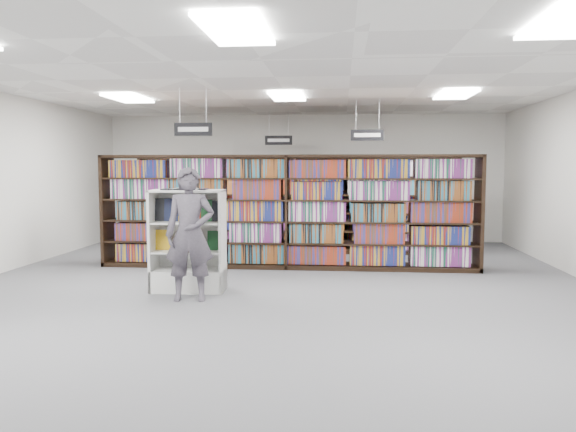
# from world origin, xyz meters

# --- Properties ---
(floor) EXTENTS (12.00, 12.00, 0.00)m
(floor) POSITION_xyz_m (0.00, 0.00, 0.00)
(floor) COLOR #49484D
(floor) RESTS_ON ground
(ceiling) EXTENTS (10.00, 12.00, 0.10)m
(ceiling) POSITION_xyz_m (0.00, 0.00, 3.20)
(ceiling) COLOR silver
(ceiling) RESTS_ON wall_back
(wall_back) EXTENTS (10.00, 0.10, 3.20)m
(wall_back) POSITION_xyz_m (0.00, 6.00, 1.60)
(wall_back) COLOR silver
(wall_back) RESTS_ON ground
(wall_front) EXTENTS (10.00, 0.10, 3.20)m
(wall_front) POSITION_xyz_m (0.00, -6.00, 1.60)
(wall_front) COLOR silver
(wall_front) RESTS_ON ground
(bookshelf_row_near) EXTENTS (7.00, 0.60, 2.10)m
(bookshelf_row_near) POSITION_xyz_m (0.00, 2.00, 1.05)
(bookshelf_row_near) COLOR black
(bookshelf_row_near) RESTS_ON floor
(bookshelf_row_mid) EXTENTS (7.00, 0.60, 2.10)m
(bookshelf_row_mid) POSITION_xyz_m (0.00, 4.00, 1.05)
(bookshelf_row_mid) COLOR black
(bookshelf_row_mid) RESTS_ON floor
(bookshelf_row_far) EXTENTS (7.00, 0.60, 2.10)m
(bookshelf_row_far) POSITION_xyz_m (0.00, 5.70, 1.05)
(bookshelf_row_far) COLOR black
(bookshelf_row_far) RESTS_ON floor
(aisle_sign_left) EXTENTS (0.65, 0.02, 0.80)m
(aisle_sign_left) POSITION_xyz_m (-1.50, 1.00, 2.53)
(aisle_sign_left) COLOR #B2B2B7
(aisle_sign_left) RESTS_ON ceiling
(aisle_sign_right) EXTENTS (0.65, 0.02, 0.80)m
(aisle_sign_right) POSITION_xyz_m (1.50, 3.00, 2.53)
(aisle_sign_right) COLOR #B2B2B7
(aisle_sign_right) RESTS_ON ceiling
(aisle_sign_center) EXTENTS (0.65, 0.02, 0.80)m
(aisle_sign_center) POSITION_xyz_m (-0.50, 5.00, 2.53)
(aisle_sign_center) COLOR #B2B2B7
(aisle_sign_center) RESTS_ON ceiling
(troffer_front_center) EXTENTS (0.60, 1.20, 0.04)m
(troffer_front_center) POSITION_xyz_m (0.00, -3.00, 3.16)
(troffer_front_center) COLOR white
(troffer_front_center) RESTS_ON ceiling
(troffer_front_right) EXTENTS (0.60, 1.20, 0.04)m
(troffer_front_right) POSITION_xyz_m (3.00, -3.00, 3.16)
(troffer_front_right) COLOR white
(troffer_front_right) RESTS_ON ceiling
(troffer_back_left) EXTENTS (0.60, 1.20, 0.04)m
(troffer_back_left) POSITION_xyz_m (-3.00, 2.00, 3.16)
(troffer_back_left) COLOR white
(troffer_back_left) RESTS_ON ceiling
(troffer_back_center) EXTENTS (0.60, 1.20, 0.04)m
(troffer_back_center) POSITION_xyz_m (0.00, 2.00, 3.16)
(troffer_back_center) COLOR white
(troffer_back_center) RESTS_ON ceiling
(troffer_back_right) EXTENTS (0.60, 1.20, 0.04)m
(troffer_back_right) POSITION_xyz_m (3.00, 2.00, 3.16)
(troffer_back_right) COLOR white
(troffer_back_right) RESTS_ON ceiling
(endcap_display) EXTENTS (1.12, 0.60, 1.54)m
(endcap_display) POSITION_xyz_m (-1.31, -0.06, 0.51)
(endcap_display) COLOR silver
(endcap_display) RESTS_ON floor
(open_book) EXTENTS (0.71, 0.47, 0.13)m
(open_book) POSITION_xyz_m (-1.36, -0.08, 1.57)
(open_book) COLOR black
(open_book) RESTS_ON endcap_display
(shopper) EXTENTS (0.74, 0.55, 1.87)m
(shopper) POSITION_xyz_m (-1.12, -0.70, 0.94)
(shopper) COLOR #4A4650
(shopper) RESTS_ON floor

